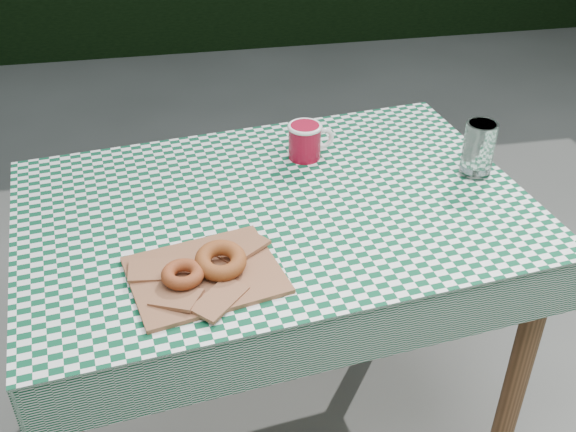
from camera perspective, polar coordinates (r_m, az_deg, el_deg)
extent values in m
plane|color=#52524D|center=(2.31, -0.09, -12.41)|extent=(60.00, 60.00, 0.00)
cube|color=brown|center=(1.92, -0.91, -8.58)|extent=(1.32, 0.97, 0.75)
cube|color=#0A462A|center=(1.69, -1.03, 0.84)|extent=(1.34, 0.99, 0.01)
cube|color=#986142|center=(1.47, -6.88, -4.77)|extent=(0.36, 0.31, 0.02)
torus|color=brown|center=(1.44, -8.71, -4.79)|extent=(0.09, 0.09, 0.03)
torus|color=brown|center=(1.46, -5.60, -3.68)|extent=(0.12, 0.12, 0.03)
cylinder|color=white|center=(1.84, 15.50, 5.36)|extent=(0.09, 0.09, 0.15)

